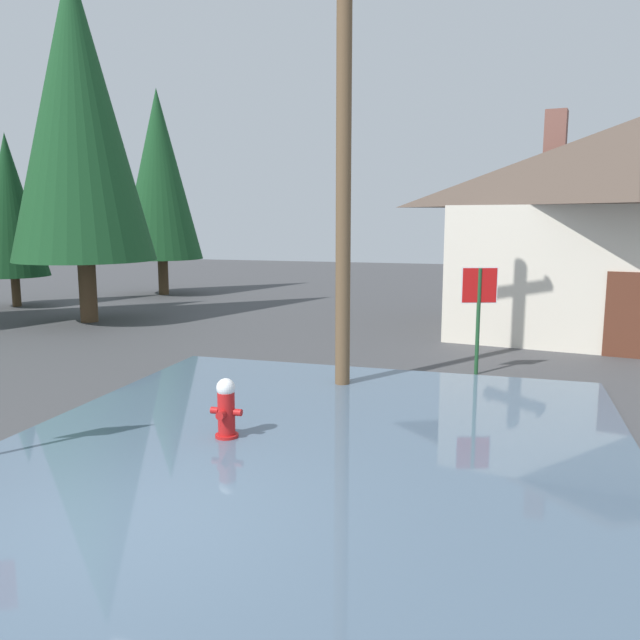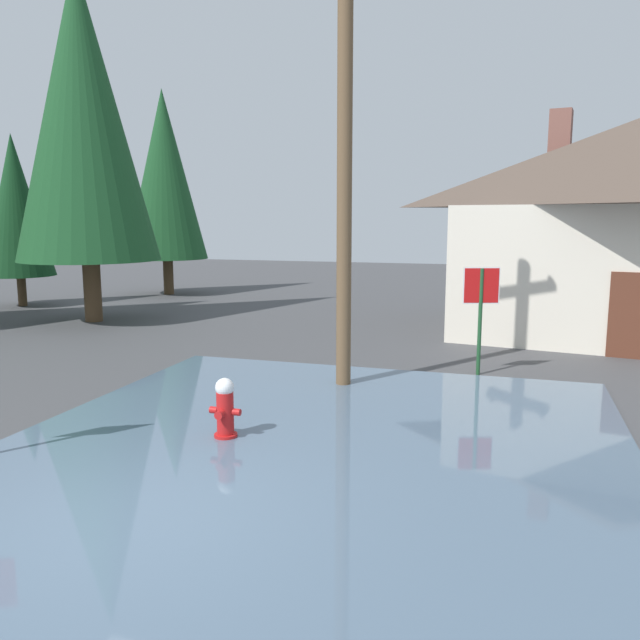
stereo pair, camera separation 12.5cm
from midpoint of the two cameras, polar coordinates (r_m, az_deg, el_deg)
name	(u,v)px [view 1 (the left image)]	position (r m, az deg, el deg)	size (l,w,h in m)	color
ground_plane	(136,533)	(7.29, -16.74, -17.89)	(80.00, 80.00, 0.10)	#424244
flood_puddle	(312,450)	(8.96, -1.15, -11.65)	(8.72, 9.81, 0.07)	#4C6075
fire_hydrant	(226,411)	(9.35, -8.82, -8.08)	(0.48, 0.41, 0.95)	red
utility_pole	(344,158)	(11.89, 1.83, 14.36)	(1.60, 0.28, 8.24)	brown
stop_sign_far	(479,298)	(13.35, 13.84, 1.91)	(0.72, 0.25, 2.24)	#1E4C28
house	(633,225)	(19.03, 26.13, 7.68)	(10.29, 7.73, 6.30)	silver
pine_tree_tall_left	(159,175)	(27.70, -14.38, 12.50)	(3.38, 3.38, 8.44)	#4C3823
pine_tree_mid_left	(10,206)	(25.71, -26.27, 9.21)	(2.49, 2.49, 6.22)	#4C3823
pine_tree_short_left	(78,114)	(21.18, -21.14, 16.88)	(4.27, 4.27, 10.68)	#4C3823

